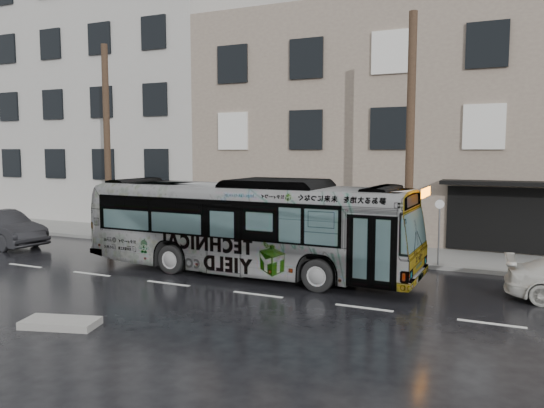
{
  "coord_description": "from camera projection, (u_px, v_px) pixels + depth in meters",
  "views": [
    {
      "loc": [
        9.93,
        -16.27,
        4.24
      ],
      "look_at": [
        1.38,
        2.5,
        2.17
      ],
      "focal_mm": 35.0,
      "sensor_mm": 36.0,
      "label": 1
    }
  ],
  "objects": [
    {
      "name": "ground",
      "position": [
        209.0,
        268.0,
        19.25
      ],
      "size": [
        120.0,
        120.0,
        0.0
      ],
      "primitive_type": "plane",
      "color": "black",
      "rests_on": "ground"
    },
    {
      "name": "sidewalk",
      "position": [
        266.0,
        244.0,
        23.68
      ],
      "size": [
        90.0,
        3.6,
        0.15
      ],
      "primitive_type": "cube",
      "color": "gray",
      "rests_on": "ground"
    },
    {
      "name": "building_taupe",
      "position": [
        413.0,
        127.0,
        28.14
      ],
      "size": [
        20.0,
        12.0,
        11.0
      ],
      "primitive_type": "cube",
      "color": "gray",
      "rests_on": "ground"
    },
    {
      "name": "building_grey",
      "position": [
        97.0,
        99.0,
        38.74
      ],
      "size": [
        26.0,
        15.0,
        16.0
      ],
      "primitive_type": "cube",
      "color": "#AAA7A0",
      "rests_on": "ground"
    },
    {
      "name": "utility_pole_front",
      "position": [
        410.0,
        139.0,
        19.1
      ],
      "size": [
        0.3,
        0.3,
        9.0
      ],
      "primitive_type": "cylinder",
      "color": "#463323",
      "rests_on": "sidewalk"
    },
    {
      "name": "utility_pole_rear",
      "position": [
        107.0,
        142.0,
        24.87
      ],
      "size": [
        0.3,
        0.3,
        9.0
      ],
      "primitive_type": "cylinder",
      "color": "#463323",
      "rests_on": "sidewalk"
    },
    {
      "name": "sign_post",
      "position": [
        439.0,
        232.0,
        18.97
      ],
      "size": [
        0.06,
        0.06,
        2.4
      ],
      "primitive_type": "cylinder",
      "color": "slate",
      "rests_on": "sidewalk"
    },
    {
      "name": "bus",
      "position": [
        247.0,
        226.0,
        18.28
      ],
      "size": [
        11.91,
        3.1,
        3.3
      ],
      "primitive_type": "imported",
      "rotation": [
        0.0,
        0.0,
        1.54
      ],
      "color": "#B2B2B2",
      "rests_on": "ground"
    },
    {
      "name": "dark_sedan",
      "position": [
        1.0,
        229.0,
        23.58
      ],
      "size": [
        4.97,
        2.31,
        1.58
      ],
      "primitive_type": "imported",
      "rotation": [
        0.0,
        0.0,
        1.43
      ],
      "color": "black",
      "rests_on": "ground"
    },
    {
      "name": "slush_pile",
      "position": [
        61.0,
        323.0,
        12.81
      ],
      "size": [
        1.95,
        1.26,
        0.18
      ],
      "primitive_type": "cube",
      "rotation": [
        0.0,
        0.0,
        0.28
      ],
      "color": "#999791",
      "rests_on": "ground"
    }
  ]
}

